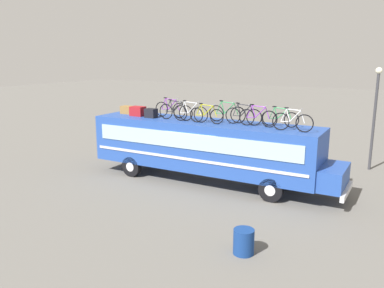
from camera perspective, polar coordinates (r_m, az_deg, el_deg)
The scene contains 16 objects.
ground_plane at distance 18.90m, azimuth 1.50°, elevation -5.29°, with size 120.00×120.00×0.00m, color #605E59.
bus at distance 18.36m, azimuth 2.03°, elevation -0.28°, with size 11.95×2.46×2.86m.
luggage_bag_1 at distance 20.83m, azimuth -9.15°, elevation 4.86°, with size 0.75×0.45×0.40m, color olive.
luggage_bag_2 at distance 20.04m, azimuth -7.81°, elevation 4.70°, with size 0.70×0.51×0.47m, color maroon.
luggage_bag_3 at distance 19.39m, azimuth -5.91°, elevation 4.44°, with size 0.55×0.41×0.44m, color black.
rooftop_bicycle_1 at distance 19.45m, azimuth -3.14°, elevation 5.05°, with size 1.74×0.44×0.96m.
rooftop_bicycle_2 at distance 18.56m, azimuth -2.37°, elevation 4.70°, with size 1.81×0.44×0.96m.
rooftop_bicycle_3 at distance 18.08m, azimuth -0.25°, elevation 4.50°, with size 1.80×0.44×0.97m.
rooftop_bicycle_4 at distance 17.66m, azimuth 2.08°, elevation 4.20°, with size 1.68×0.44×0.89m.
rooftop_bicycle_5 at distance 17.99m, azimuth 5.05°, elevation 4.43°, with size 1.81×0.44×0.98m.
rooftop_bicycle_6 at distance 17.43m, azimuth 7.39°, elevation 4.07°, with size 1.70×0.44×0.96m.
rooftop_bicycle_7 at distance 17.08m, azimuth 9.44°, elevation 3.82°, with size 1.72×0.44×0.95m.
rooftop_bicycle_8 at distance 17.22m, azimuth 12.56°, elevation 3.66°, with size 1.61×0.44×0.87m.
rooftop_bicycle_9 at distance 16.26m, azimuth 14.24°, elevation 3.16°, with size 1.67×0.44×0.95m.
trash_bin at distance 12.27m, azimuth 7.44°, elevation -13.74°, with size 0.63×0.63×0.77m, color navy.
street_lamp at distance 22.09m, azimuth 24.84°, elevation 4.55°, with size 0.32×0.32×5.24m.
Camera 1 is at (8.35, -15.92, 5.82)m, focal length 37.08 mm.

